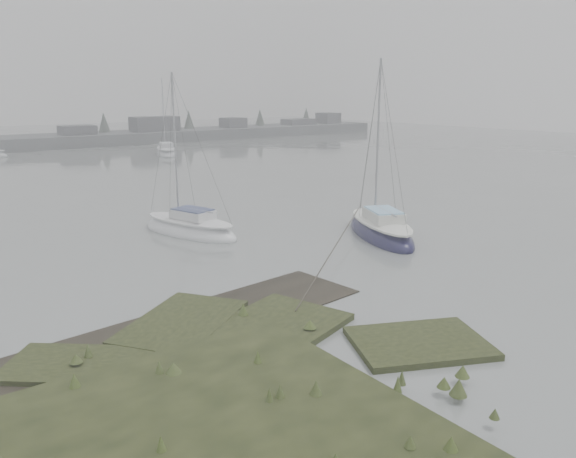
{
  "coord_description": "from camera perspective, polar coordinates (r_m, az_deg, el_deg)",
  "views": [
    {
      "loc": [
        -10.56,
        -9.49,
        6.66
      ],
      "look_at": [
        1.12,
        6.23,
        1.8
      ],
      "focal_mm": 35.0,
      "sensor_mm": 36.0,
      "label": 1
    }
  ],
  "objects": [
    {
      "name": "sailboat_white",
      "position": [
        27.06,
        -9.93,
        0.02
      ],
      "size": [
        3.5,
        6.01,
        8.05
      ],
      "rotation": [
        0.0,
        0.0,
        0.3
      ],
      "color": "white",
      "rests_on": "ground"
    },
    {
      "name": "ground",
      "position": [
        41.41,
        -21.42,
        3.72
      ],
      "size": [
        160.0,
        160.0,
        0.0
      ],
      "primitive_type": "plane",
      "color": "slate",
      "rests_on": "ground"
    },
    {
      "name": "sailboat_main",
      "position": [
        26.5,
        9.4,
        -0.21
      ],
      "size": [
        4.36,
        6.45,
        8.7
      ],
      "rotation": [
        0.0,
        0.0,
        -0.42
      ],
      "color": "#131133",
      "rests_on": "ground"
    },
    {
      "name": "far_shoreline",
      "position": [
        80.8,
        -9.09,
        9.64
      ],
      "size": [
        60.0,
        8.0,
        4.15
      ],
      "color": "#4C4F51",
      "rests_on": "ground"
    },
    {
      "name": "sailboat_far_b",
      "position": [
        61.1,
        -12.27,
        7.61
      ],
      "size": [
        3.82,
        6.37,
        8.54
      ],
      "rotation": [
        0.0,
        0.0,
        -0.33
      ],
      "color": "silver",
      "rests_on": "ground"
    }
  ]
}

